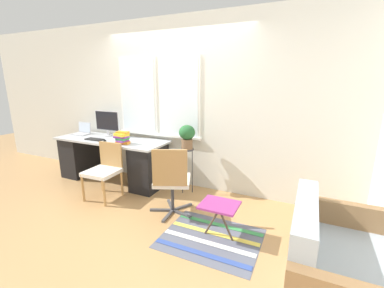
% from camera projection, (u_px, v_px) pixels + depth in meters
% --- Properties ---
extents(ground_plane, '(14.00, 14.00, 0.00)m').
position_uv_depth(ground_plane, '(153.00, 200.00, 3.84)').
color(ground_plane, tan).
extents(wall_back_with_window, '(9.00, 0.12, 2.70)m').
position_uv_depth(wall_back_with_window, '(176.00, 104.00, 4.19)').
color(wall_back_with_window, silver).
rests_on(wall_back_with_window, ground_plane).
extents(desk, '(2.02, 0.69, 0.75)m').
position_uv_depth(desk, '(112.00, 159.00, 4.49)').
color(desk, '#B2B7BC').
rests_on(desk, ground_plane).
extents(laptop, '(0.31, 0.23, 0.22)m').
position_uv_depth(laptop, '(82.00, 132.00, 4.79)').
color(laptop, '#B7B7BC').
rests_on(laptop, desk).
extents(monitor, '(0.52, 0.15, 0.45)m').
position_uv_depth(monitor, '(107.00, 122.00, 4.60)').
color(monitor, silver).
rests_on(monitor, desk).
extents(keyboard, '(0.33, 0.14, 0.02)m').
position_uv_depth(keyboard, '(95.00, 139.00, 4.35)').
color(keyboard, black).
rests_on(keyboard, desk).
extents(mouse, '(0.03, 0.06, 0.03)m').
position_uv_depth(mouse, '(105.00, 141.00, 4.23)').
color(mouse, black).
rests_on(mouse, desk).
extents(book_stack, '(0.25, 0.19, 0.20)m').
position_uv_depth(book_stack, '(122.00, 138.00, 4.05)').
color(book_stack, orange).
rests_on(book_stack, desk).
extents(desk_chair_wooden, '(0.47, 0.47, 0.82)m').
position_uv_depth(desk_chair_wooden, '(104.00, 169.00, 3.85)').
color(desk_chair_wooden, '#B2844C').
rests_on(desk_chair_wooden, ground_plane).
extents(office_chair_swivel, '(0.61, 0.61, 0.94)m').
position_uv_depth(office_chair_swivel, '(171.00, 180.00, 3.31)').
color(office_chair_swivel, '#47474C').
rests_on(office_chair_swivel, ground_plane).
extents(couch_loveseat, '(0.75, 1.16, 0.85)m').
position_uv_depth(couch_loveseat, '(335.00, 274.00, 1.96)').
color(couch_loveseat, '#9EA8B2').
rests_on(couch_loveseat, ground_plane).
extents(plant_stand, '(0.21, 0.21, 0.71)m').
position_uv_depth(plant_stand, '(187.00, 156.00, 3.99)').
color(plant_stand, '#333338').
rests_on(plant_stand, ground_plane).
extents(potted_plant, '(0.25, 0.25, 0.37)m').
position_uv_depth(potted_plant, '(187.00, 135.00, 3.91)').
color(potted_plant, brown).
rests_on(potted_plant, plant_stand).
extents(floor_rug_striped, '(1.09, 0.88, 0.01)m').
position_uv_depth(floor_rug_striped, '(211.00, 238.00, 2.91)').
color(floor_rug_striped, '#565B6B').
rests_on(floor_rug_striped, ground_plane).
extents(folding_stool, '(0.41, 0.35, 0.42)m').
position_uv_depth(folding_stool, '(219.00, 207.00, 2.84)').
color(folding_stool, '#93337A').
rests_on(folding_stool, ground_plane).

